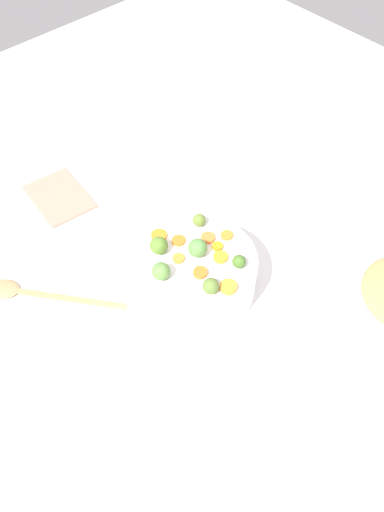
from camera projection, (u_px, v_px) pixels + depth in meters
name	position (u px, v px, depth m)	size (l,w,h in m)	color
tabletop	(194.00, 289.00, 1.29)	(2.40, 2.40, 0.02)	white
serving_bowl_carrots	(192.00, 273.00, 1.24)	(0.28, 0.28, 0.10)	white
carrot_slice_0	(230.00, 286.00, 1.15)	(0.04, 0.04, 0.01)	orange
carrot_slice_1	(179.00, 241.00, 1.23)	(0.03, 0.03, 0.01)	orange
carrot_slice_2	(227.00, 235.00, 1.24)	(0.03, 0.03, 0.01)	orange
carrot_slice_3	(178.00, 258.00, 1.20)	(0.03, 0.03, 0.01)	orange
carrot_slice_4	(218.00, 246.00, 1.22)	(0.02, 0.02, 0.01)	orange
carrot_slice_5	(221.00, 257.00, 1.20)	(0.03, 0.03, 0.01)	orange
carrot_slice_6	(208.00, 238.00, 1.24)	(0.03, 0.03, 0.01)	orange
carrot_slice_7	(159.00, 235.00, 1.24)	(0.04, 0.04, 0.01)	orange
carrot_slice_8	(200.00, 273.00, 1.17)	(0.03, 0.03, 0.01)	orange
brussels_sprout_0	(198.00, 248.00, 1.19)	(0.04, 0.04, 0.04)	#548841
brussels_sprout_1	(161.00, 271.00, 1.16)	(0.04, 0.04, 0.04)	#59843E
brussels_sprout_2	(199.00, 220.00, 1.25)	(0.03, 0.03, 0.03)	olive
brussels_sprout_3	(159.00, 245.00, 1.20)	(0.04, 0.04, 0.04)	#557B2B
brussels_sprout_4	(211.00, 286.00, 1.13)	(0.04, 0.04, 0.04)	#597430
brussels_sprout_5	(239.00, 262.00, 1.18)	(0.03, 0.03, 0.03)	#446C27
wooden_spoon	(27.00, 292.00, 1.26)	(0.28, 0.23, 0.01)	#A68357
dish_towel	(59.00, 197.00, 1.46)	(0.18, 0.13, 0.01)	tan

